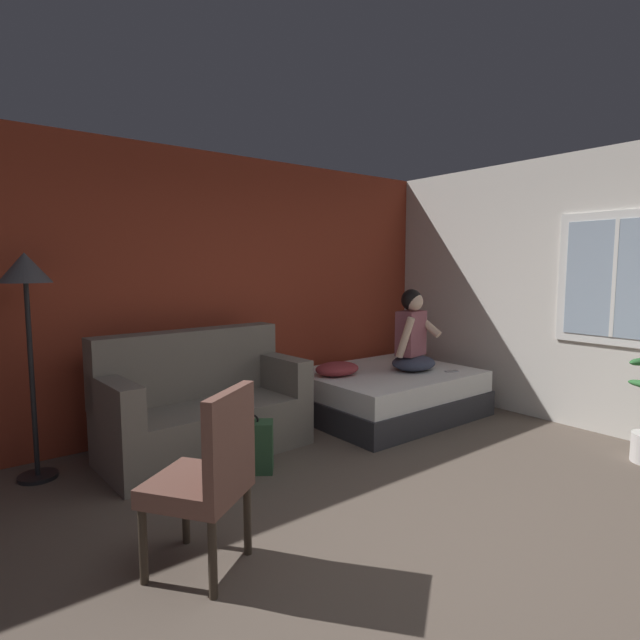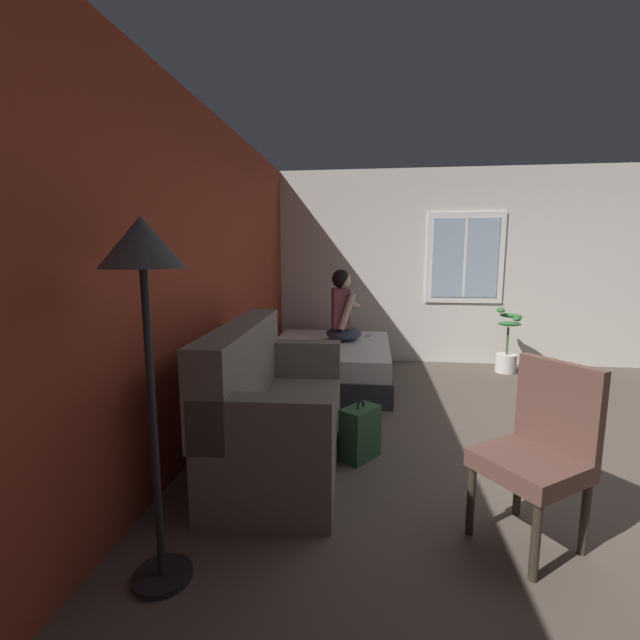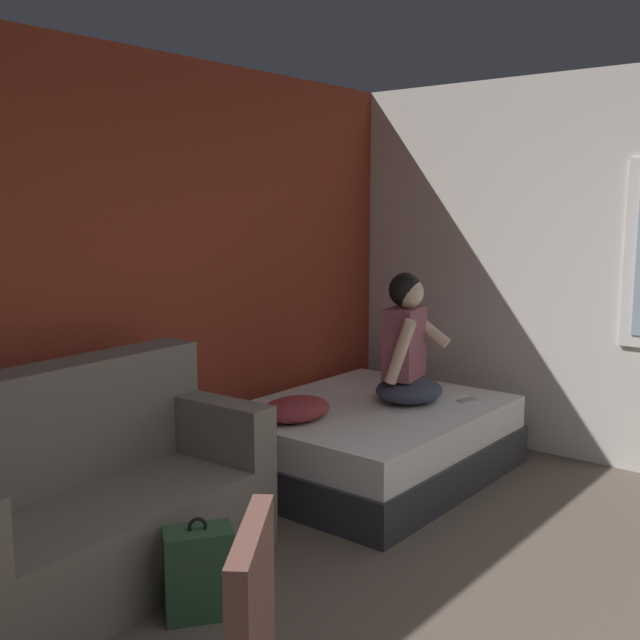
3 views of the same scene
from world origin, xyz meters
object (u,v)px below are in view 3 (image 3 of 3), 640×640
Objects in this scene: couch at (87,503)px; cell_phone at (467,400)px; throw_pillow at (296,409)px; person_seated at (407,350)px; backpack at (199,573)px; bed at (370,440)px.

couch reaches higher than cell_phone.
person_seated is at bearing -19.66° from throw_pillow.
cell_phone is at bearing -49.76° from person_seated.
couch reaches higher than backpack.
backpack is (-2.15, -0.29, -0.64)m from person_seated.
throw_pillow is at bearing 160.34° from person_seated.
person_seated is at bearing 7.62° from backpack.
throw_pillow is at bearing -2.37° from couch.
couch is 12.08× the size of cell_phone.
couch is 3.62× the size of throw_pillow.
couch is 2.34m from person_seated.
cell_phone is at bearing -41.40° from bed.
couch is 3.80× the size of backpack.
backpack is at bearing -78.68° from couch.
backpack is 2.44m from cell_phone.
couch reaches higher than throw_pillow.
throw_pillow is 1.25m from cell_phone.
couch is at bearing -86.38° from cell_phone.
backpack is 0.95× the size of throw_pillow.
throw_pillow is at bearing 23.42° from backpack.
bed is at bearing -113.00° from cell_phone.
backpack is 1.50m from throw_pillow.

